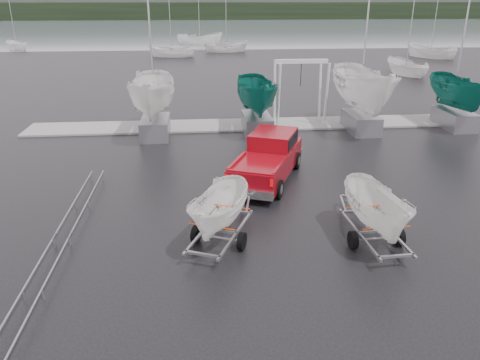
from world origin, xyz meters
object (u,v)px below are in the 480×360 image
Objects in this scene: boat_hoist at (300,83)px; trailer_hitched at (220,178)px; pickup_truck at (269,156)px; trailer_parked at (381,176)px.

trailer_hitched is at bearing -111.09° from boat_hoist.
trailer_hitched is at bearing -90.00° from pickup_truck.
pickup_truck is 1.41× the size of trailer_parked.
trailer_hitched is at bearing 171.32° from trailer_parked.
pickup_truck is at bearing 108.67° from trailer_parked.
trailer_parked is 15.82m from boat_hoist.
boat_hoist is at bearing 91.84° from trailer_hitched.
trailer_parked is at bearing 17.07° from trailer_hitched.
trailer_parked is at bearing -92.99° from boat_hoist.
pickup_truck is 10.05m from boat_hoist.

